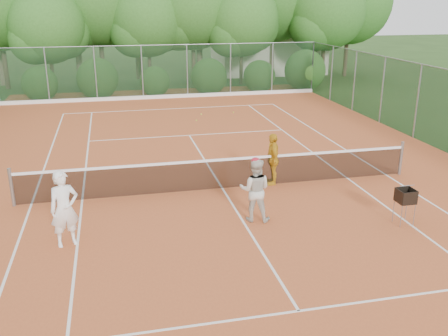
# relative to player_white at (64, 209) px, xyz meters

# --- Properties ---
(ground) EXTENTS (120.00, 120.00, 0.00)m
(ground) POSITION_rel_player_white_xyz_m (4.32, 2.71, -0.92)
(ground) COLOR #254217
(ground) RESTS_ON ground
(clay_court) EXTENTS (18.00, 36.00, 0.02)m
(clay_court) POSITION_rel_player_white_xyz_m (4.32, 2.71, -0.91)
(clay_court) COLOR #BA582B
(clay_court) RESTS_ON ground
(club_building) EXTENTS (8.00, 5.00, 3.00)m
(club_building) POSITION_rel_player_white_xyz_m (13.32, 26.71, 0.58)
(club_building) COLOR beige
(club_building) RESTS_ON ground
(tennis_net) EXTENTS (11.97, 0.10, 1.10)m
(tennis_net) POSITION_rel_player_white_xyz_m (4.32, 2.71, -0.39)
(tennis_net) COLOR gray
(tennis_net) RESTS_ON clay_court
(player_white) EXTENTS (0.76, 0.62, 1.80)m
(player_white) POSITION_rel_player_white_xyz_m (0.00, 0.00, 0.00)
(player_white) COLOR white
(player_white) RESTS_ON clay_court
(player_center_grp) EXTENTS (0.98, 0.87, 1.70)m
(player_center_grp) POSITION_rel_player_white_xyz_m (4.64, 0.35, -0.06)
(player_center_grp) COLOR beige
(player_center_grp) RESTS_ON clay_court
(player_yellow) EXTENTS (0.47, 0.97, 1.61)m
(player_yellow) POSITION_rel_player_white_xyz_m (5.92, 2.82, -0.10)
(player_yellow) COLOR gold
(player_yellow) RESTS_ON clay_court
(ball_hopper) EXTENTS (0.41, 0.41, 0.94)m
(ball_hopper) POSITION_rel_player_white_xyz_m (8.27, -0.72, -0.16)
(ball_hopper) COLOR gray
(ball_hopper) RESTS_ON clay_court
(stray_ball_a) EXTENTS (0.07, 0.07, 0.07)m
(stray_ball_a) POSITION_rel_player_white_xyz_m (5.51, 12.83, -0.87)
(stray_ball_a) COLOR #C4E535
(stray_ball_a) RESTS_ON clay_court
(stray_ball_b) EXTENTS (0.07, 0.07, 0.07)m
(stray_ball_b) POSITION_rel_player_white_xyz_m (7.17, 12.91, -0.87)
(stray_ball_b) COLOR #C5D331
(stray_ball_b) RESTS_ON clay_court
(stray_ball_c) EXTENTS (0.07, 0.07, 0.07)m
(stray_ball_c) POSITION_rel_player_white_xyz_m (5.06, 11.61, -0.87)
(stray_ball_c) COLOR #C0E134
(stray_ball_c) RESTS_ON clay_court
(court_markings) EXTENTS (11.03, 23.83, 0.01)m
(court_markings) POSITION_rel_player_white_xyz_m (4.32, 2.71, -0.90)
(court_markings) COLOR white
(court_markings) RESTS_ON clay_court
(fence_back) EXTENTS (18.07, 0.07, 3.00)m
(fence_back) POSITION_rel_player_white_xyz_m (4.32, 17.71, 0.60)
(fence_back) COLOR #19381E
(fence_back) RESTS_ON clay_court
(tropical_treeline) EXTENTS (32.10, 8.49, 15.03)m
(tropical_treeline) POSITION_rel_player_white_xyz_m (5.75, 22.93, 4.19)
(tropical_treeline) COLOR brown
(tropical_treeline) RESTS_ON ground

